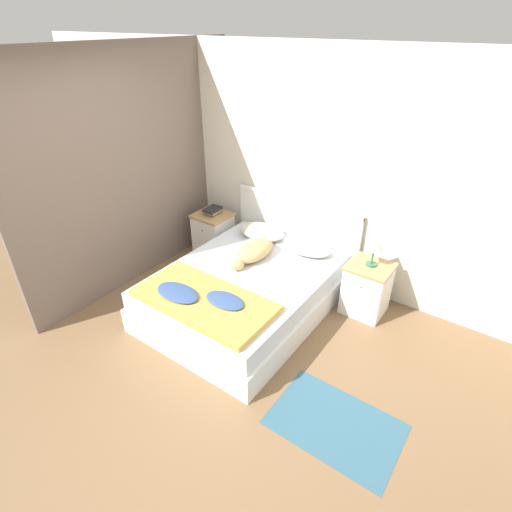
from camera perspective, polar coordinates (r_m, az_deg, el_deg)
name	(u,v)px	position (r m, az deg, el deg)	size (l,w,h in m)	color
ground_plane	(187,372)	(3.76, -9.82, -16.06)	(16.00, 16.00, 0.00)	brown
wall_back	(312,170)	(4.54, 8.04, 12.01)	(9.00, 0.06, 2.55)	silver
wall_side_left	(139,169)	(4.72, -16.41, 11.84)	(0.06, 3.10, 2.55)	#706056
bed	(245,291)	(4.24, -1.58, -5.05)	(1.55, 2.00, 0.47)	white
headboard	(296,233)	(4.84, 5.68, 3.25)	(1.63, 0.06, 0.93)	white
nightstand_left	(213,234)	(5.26, -6.10, 3.15)	(0.44, 0.43, 0.57)	white
nightstand_right	(367,288)	(4.34, 15.53, -4.48)	(0.44, 0.43, 0.57)	white
pillow_left	(262,231)	(4.76, 0.86, 3.53)	(0.58, 0.39, 0.13)	beige
pillow_right	(307,246)	(4.48, 7.36, 1.40)	(0.58, 0.39, 0.13)	beige
quilt	(203,299)	(3.70, -7.64, -6.16)	(1.31, 0.66, 0.10)	gold
dog	(254,251)	(4.31, -0.31, 0.68)	(0.29, 0.74, 0.18)	tan
book_stack	(213,211)	(5.13, -6.14, 6.46)	(0.17, 0.23, 0.08)	#285689
table_lamp	(375,244)	(4.08, 16.59, 1.60)	(0.17, 0.17, 0.32)	#336B4C
rug	(335,424)	(3.43, 11.24, -22.48)	(0.99, 0.66, 0.00)	#335B70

